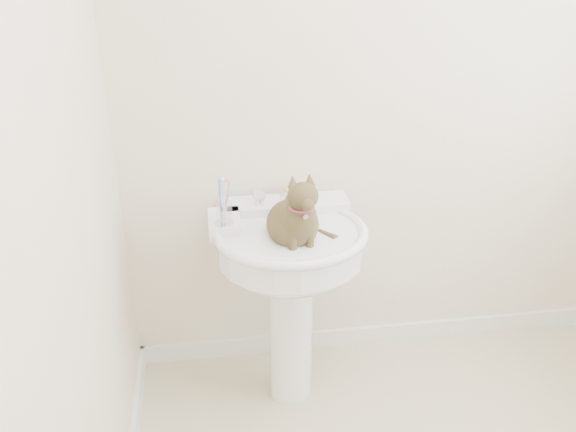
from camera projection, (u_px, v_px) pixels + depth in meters
name	position (u px, v px, depth m)	size (l,w,h in m)	color
wall_back	(388.00, 91.00, 2.44)	(2.20, 0.00, 2.50)	beige
wall_left	(45.00, 242.00, 1.33)	(0.00, 2.20, 2.50)	beige
baseboard_back	(371.00, 334.00, 2.97)	(2.20, 0.02, 0.09)	white
pedestal_sink	(290.00, 263.00, 2.39)	(0.61, 0.60, 0.84)	white
faucet	(285.00, 196.00, 2.42)	(0.28, 0.12, 0.14)	silver
soap_bar	(297.00, 192.00, 2.52)	(0.09, 0.06, 0.03)	#F9A72C
toothbrush_cup	(224.00, 213.00, 2.27)	(0.07, 0.07, 0.19)	silver
cat	(295.00, 220.00, 2.24)	(0.22, 0.27, 0.40)	brown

